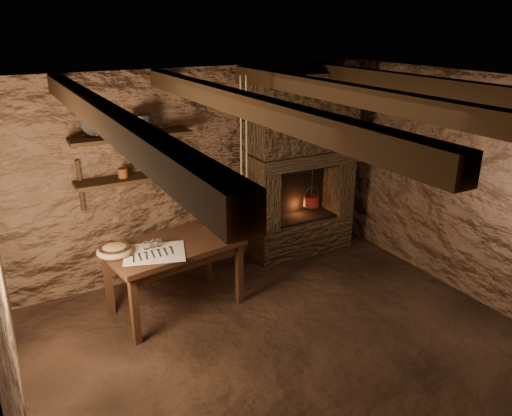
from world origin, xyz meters
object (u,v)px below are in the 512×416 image
work_table (175,274)px  stoneware_jug (210,209)px  iron_stockpot (141,125)px  wooden_bowl (115,251)px  red_pot (311,200)px

work_table → stoneware_jug: 0.79m
work_table → iron_stockpot: (-0.04, 0.65, 1.45)m
work_table → wooden_bowl: bearing=169.7°
red_pot → work_table: bearing=-165.7°
work_table → stoneware_jug: size_ratio=3.21×
work_table → iron_stockpot: 1.59m
wooden_bowl → work_table: bearing=-1.4°
stoneware_jug → wooden_bowl: bearing=172.8°
iron_stockpot → red_pot: size_ratio=0.43×
stoneware_jug → red_pot: stoneware_jug is taller
work_table → wooden_bowl: (-0.58, 0.01, 0.39)m
stoneware_jug → iron_stockpot: iron_stockpot is taller
wooden_bowl → stoneware_jug: bearing=11.7°
stoneware_jug → work_table: bearing=-174.0°
stoneware_jug → wooden_bowl: (-1.10, -0.23, -0.15)m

